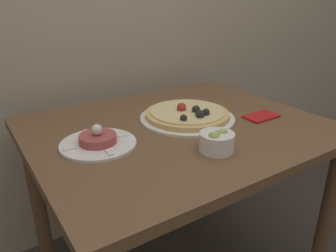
{
  "coord_description": "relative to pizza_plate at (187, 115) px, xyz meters",
  "views": [
    {
      "loc": [
        -0.64,
        -0.48,
        1.18
      ],
      "look_at": [
        -0.09,
        0.36,
        0.77
      ],
      "focal_mm": 35.0,
      "sensor_mm": 36.0,
      "label": 1
    }
  ],
  "objects": [
    {
      "name": "tartare_plate",
      "position": [
        -0.37,
        -0.03,
        -0.0
      ],
      "size": [
        0.24,
        0.24,
        0.07
      ],
      "color": "white",
      "rests_on": "dining_table"
    },
    {
      "name": "dining_table",
      "position": [
        -0.06,
        -0.03,
        -0.12
      ],
      "size": [
        1.05,
        0.86,
        0.73
      ],
      "color": "brown",
      "rests_on": "ground_plane"
    },
    {
      "name": "napkin",
      "position": [
        0.25,
        -0.14,
        -0.01
      ],
      "size": [
        0.14,
        0.08,
        0.01
      ],
      "color": "red",
      "rests_on": "dining_table"
    },
    {
      "name": "pizza_plate",
      "position": [
        0.0,
        0.0,
        0.0
      ],
      "size": [
        0.36,
        0.36,
        0.06
      ],
      "color": "white",
      "rests_on": "dining_table"
    },
    {
      "name": "small_bowl",
      "position": [
        -0.09,
        -0.27,
        0.02
      ],
      "size": [
        0.11,
        0.11,
        0.07
      ],
      "color": "white",
      "rests_on": "dining_table"
    }
  ]
}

